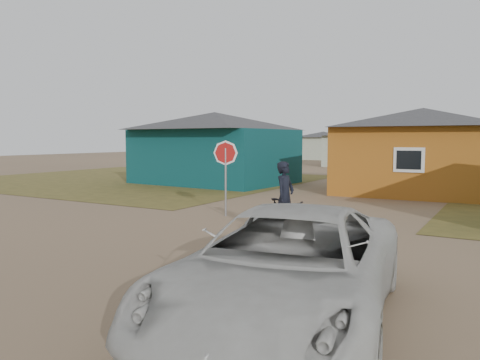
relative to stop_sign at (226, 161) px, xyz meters
The scene contains 9 objects.
ground 4.79m from the stop_sign, 65.24° to the right, with size 120.00×120.00×0.00m, color #7D6248.
grass_nw 15.20m from the stop_sign, 143.54° to the left, with size 20.00×18.00×0.00m, color brown.
house_teal 11.57m from the stop_sign, 125.04° to the left, with size 8.93×7.08×4.00m.
house_yellow 10.88m from the stop_sign, 66.38° to the left, with size 7.72×6.76×3.90m.
house_pale_west 30.26m from the stop_sign, 97.87° to the left, with size 7.04×6.15×3.60m.
house_pale_north 43.69m from the stop_sign, 106.13° to the left, with size 6.28×5.81×3.40m.
stop_sign is the anchor object (origin of this frame).
cyclist 4.15m from the stop_sign, 36.85° to the right, with size 1.75×0.65×1.95m.
vehicle 9.03m from the stop_sign, 52.64° to the right, with size 2.58×5.59×1.55m, color #B7B7B3.
Camera 1 is at (6.09, -8.68, 2.49)m, focal length 35.00 mm.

